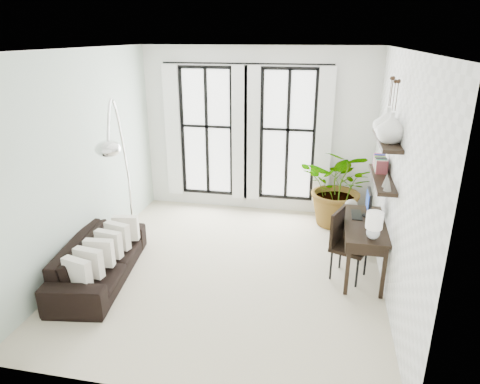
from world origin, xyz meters
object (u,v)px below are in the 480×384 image
(desk, at_px, (364,228))
(desk_chair, at_px, (344,240))
(buddha, at_px, (349,225))
(arc_lamp, at_px, (116,137))
(plant, at_px, (340,187))
(sofa, at_px, (99,260))

(desk, bearing_deg, desk_chair, -162.81)
(buddha, bearing_deg, desk_chair, -97.08)
(arc_lamp, xyz_separation_m, buddha, (3.50, 1.16, -1.63))
(plant, distance_m, arc_lamp, 4.03)
(desk, bearing_deg, arc_lamp, -177.39)
(sofa, distance_m, desk, 3.87)
(sofa, relative_size, desk_chair, 2.06)
(desk_chair, bearing_deg, plant, 112.61)
(sofa, bearing_deg, arc_lamp, -16.58)
(arc_lamp, bearing_deg, plant, 30.02)
(arc_lamp, bearing_deg, desk_chair, 1.39)
(plant, xyz_separation_m, buddha, (0.17, -0.76, -0.42))
(arc_lamp, bearing_deg, sofa, -98.45)
(desk_chair, bearing_deg, buddha, 104.37)
(sofa, height_order, desk, desk)
(desk, xyz_separation_m, desk_chair, (-0.27, -0.08, -0.18))
(desk, xyz_separation_m, arc_lamp, (-3.64, -0.17, 1.21))
(desk, bearing_deg, plant, 99.97)
(sofa, bearing_deg, desk_chair, -85.59)
(plant, bearing_deg, buddha, -77.36)
(plant, distance_m, desk_chair, 1.85)
(desk_chair, distance_m, arc_lamp, 3.64)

